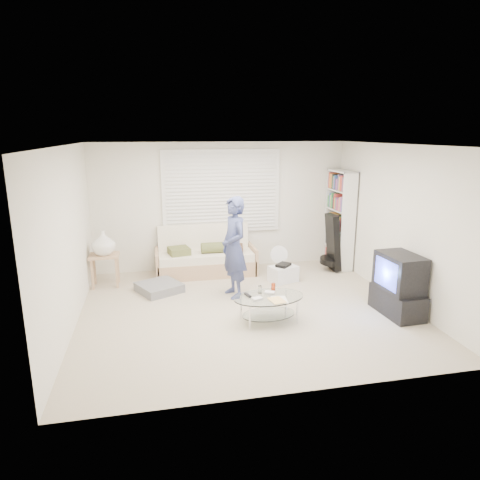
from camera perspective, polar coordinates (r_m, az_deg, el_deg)
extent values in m
plane|color=tan|center=(6.73, 0.79, -9.23)|extent=(5.00, 5.00, 0.00)
cube|color=silver|center=(8.51, -2.48, 4.52)|extent=(5.00, 0.02, 2.50)
cube|color=silver|center=(4.26, 7.45, -5.47)|extent=(5.00, 0.02, 2.50)
cube|color=silver|center=(6.30, -21.96, 0.07)|extent=(0.02, 4.50, 2.50)
cube|color=silver|center=(7.29, 20.39, 2.02)|extent=(0.02, 4.50, 2.50)
cube|color=white|center=(6.18, 0.86, 12.56)|extent=(5.00, 4.50, 0.02)
cube|color=white|center=(8.43, -2.47, 6.50)|extent=(2.32, 0.06, 1.62)
cube|color=black|center=(8.42, -2.45, 6.48)|extent=(2.20, 0.01, 1.50)
cube|color=silver|center=(8.39, -2.43, 6.46)|extent=(2.16, 0.04, 1.50)
cube|color=silver|center=(8.41, -2.45, 6.48)|extent=(2.32, 0.08, 1.62)
cube|color=tan|center=(8.31, -4.56, -3.57)|extent=(1.85, 0.74, 0.30)
cube|color=beige|center=(8.23, -4.57, -2.14)|extent=(1.78, 0.68, 0.15)
cube|color=beige|center=(8.46, -4.88, 0.25)|extent=(1.78, 0.21, 0.57)
cube|color=tan|center=(8.22, -10.99, -3.18)|extent=(0.06, 0.74, 0.52)
cube|color=tan|center=(8.44, 1.67, -2.47)|extent=(0.06, 0.74, 0.52)
cube|color=#505226|center=(8.12, -8.13, -1.45)|extent=(0.44, 0.44, 0.13)
cylinder|color=#505226|center=(8.14, -3.58, -1.02)|extent=(0.46, 0.20, 0.20)
cube|color=#4D3826|center=(8.28, -0.78, -1.07)|extent=(0.39, 0.39, 0.11)
cube|color=slate|center=(7.55, -10.71, -6.23)|extent=(0.88, 0.88, 0.15)
cube|color=tan|center=(7.91, -17.65, -1.99)|extent=(0.51, 0.41, 0.04)
cube|color=tan|center=(7.87, -19.08, -4.37)|extent=(0.04, 0.04, 0.55)
cube|color=tan|center=(7.83, -16.11, -4.24)|extent=(0.04, 0.04, 0.55)
cube|color=tan|center=(8.16, -18.83, -3.69)|extent=(0.04, 0.04, 0.55)
cube|color=tan|center=(8.12, -15.96, -3.57)|extent=(0.04, 0.04, 0.55)
imported|color=white|center=(7.85, -17.78, -0.34)|extent=(0.41, 0.41, 0.43)
cube|color=white|center=(8.81, 13.20, 2.67)|extent=(0.31, 0.82, 1.95)
cube|color=black|center=(8.57, 12.31, -0.30)|extent=(0.24, 0.40, 1.12)
cylinder|color=black|center=(8.65, 11.92, -2.69)|extent=(0.40, 0.41, 0.15)
cylinder|color=white|center=(8.39, 5.06, -4.39)|extent=(0.23, 0.23, 0.03)
cylinder|color=white|center=(8.34, 5.09, -3.44)|extent=(0.03, 0.03, 0.29)
cylinder|color=white|center=(8.27, 5.12, -1.86)|extent=(0.35, 0.15, 0.34)
cylinder|color=white|center=(8.27, 5.12, -1.86)|extent=(0.09, 0.06, 0.09)
cube|color=white|center=(7.93, 5.77, -4.50)|extent=(0.57, 0.48, 0.29)
cube|color=black|center=(7.87, 5.80, -3.33)|extent=(0.33, 0.33, 0.05)
cube|color=black|center=(6.93, 20.21, -7.75)|extent=(0.50, 0.88, 0.38)
cube|color=black|center=(6.77, 20.55, -4.07)|extent=(0.51, 0.74, 0.55)
cube|color=#4653DE|center=(6.65, 18.93, -4.27)|extent=(0.05, 0.55, 0.42)
ellipsoid|color=silver|center=(6.20, 3.87, -7.61)|extent=(1.10, 0.76, 0.02)
ellipsoid|color=silver|center=(6.30, 3.83, -9.83)|extent=(0.84, 0.58, 0.01)
cylinder|color=silver|center=(5.99, 1.32, -10.47)|extent=(0.03, 0.03, 0.36)
cylinder|color=silver|center=(6.23, 7.65, -9.56)|extent=(0.03, 0.03, 0.36)
cylinder|color=silver|center=(6.35, 0.11, -8.98)|extent=(0.03, 0.03, 0.36)
cylinder|color=silver|center=(6.58, 6.12, -8.20)|extent=(0.03, 0.03, 0.36)
cube|color=white|center=(6.06, 2.29, -7.85)|extent=(0.17, 0.14, 0.04)
cube|color=white|center=(6.29, 3.97, -7.03)|extent=(0.17, 0.14, 0.04)
cylinder|color=silver|center=(6.30, 2.68, -6.61)|extent=(0.06, 0.06, 0.11)
cylinder|color=#B4401D|center=(6.39, 4.46, -6.29)|extent=(0.06, 0.06, 0.12)
cube|color=black|center=(6.20, 1.04, -7.36)|extent=(0.08, 0.17, 0.02)
cube|color=white|center=(6.08, 5.29, -7.95)|extent=(0.24, 0.30, 0.01)
cube|color=#F2C46E|center=(6.05, 4.95, -7.99)|extent=(0.23, 0.28, 0.01)
imported|color=navy|center=(7.00, -0.82, -1.02)|extent=(0.53, 0.69, 1.68)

